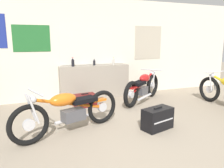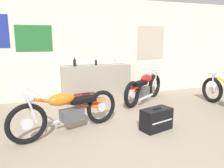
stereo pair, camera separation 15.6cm
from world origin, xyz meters
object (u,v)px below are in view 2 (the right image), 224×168
Objects in this scene: bottle_center at (115,61)px; motorcycle_red at (144,87)px; hard_case_black at (156,119)px; bottle_leftmost at (75,62)px; bottle_left_center at (96,62)px; motorcycle_orange at (68,110)px; hard_case_darkred at (86,100)px.

bottle_center is 1.16m from motorcycle_red.
motorcycle_red is 2.56× the size of hard_case_black.
bottle_leftmost is 2.01m from motorcycle_red.
motorcycle_red is at bearing -55.95° from bottle_center.
bottle_left_center reaches higher than hard_case_black.
bottle_center is at bearing -7.46° from bottle_left_center.
bottle_left_center is 2.81m from hard_case_black.
bottle_center is 0.11× the size of motorcycle_orange.
bottle_leftmost is 2.31m from motorcycle_orange.
bottle_left_center is at bearing 172.54° from bottle_center.
hard_case_darkred is (-1.03, -0.68, -0.88)m from bottle_center.
bottle_left_center is at bearing 5.73° from bottle_leftmost.
motorcycle_red is at bearing -38.59° from bottle_left_center.
motorcycle_orange is (-1.10, -2.23, -0.60)m from bottle_left_center.
bottle_center reaches higher than bottle_left_center.
bottle_center is at bearing 33.56° from hard_case_darkred.
bottle_left_center reaches higher than hard_case_darkred.
motorcycle_red is 0.81× the size of motorcycle_orange.
bottle_left_center is 0.09× the size of motorcycle_orange.
bottle_center is 2.70m from hard_case_black.
motorcycle_red is (1.72, -0.82, -0.65)m from bottle_leftmost.
bottle_center is at bearing 87.89° from hard_case_black.
motorcycle_red is 1.60m from hard_case_darkred.
bottle_leftmost is at bearing 179.47° from bottle_center.
bottle_left_center reaches higher than motorcycle_orange.
bottle_center reaches higher than motorcycle_orange.
hard_case_black is at bearing -63.66° from hard_case_darkred.
motorcycle_red reaches higher than hard_case_darkred.
hard_case_darkred is 0.88× the size of hard_case_black.
hard_case_darkred is (0.15, -0.69, -0.89)m from bottle_leftmost.
bottle_leftmost is 0.12× the size of motorcycle_orange.
motorcycle_orange is at bearing -148.46° from motorcycle_red.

